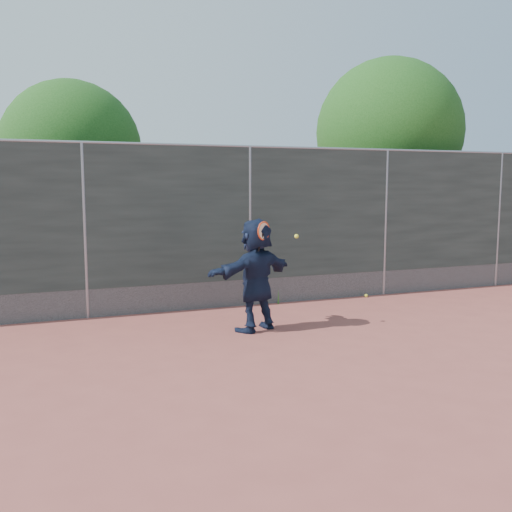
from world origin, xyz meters
name	(u,v)px	position (x,y,z in m)	size (l,w,h in m)	color
ground	(339,356)	(0.00, 0.00, 0.00)	(80.00, 80.00, 0.00)	#9E4C42
player	(256,275)	(-0.57, 1.69, 0.89)	(1.65, 0.53, 1.78)	#141E38
ball_ground	(366,296)	(2.49, 3.35, 0.03)	(0.07, 0.07, 0.07)	yellow
fence	(250,223)	(0.00, 3.50, 1.58)	(20.00, 0.06, 3.03)	#38423D
swing_action	(267,233)	(-0.46, 1.49, 1.57)	(0.74, 0.17, 0.51)	red
tree_right	(394,137)	(4.68, 5.75, 3.49)	(3.78, 3.60, 5.39)	#382314
tree_left	(79,155)	(-2.85, 6.55, 2.94)	(3.15, 3.00, 4.53)	#382314
weed_clump	(266,298)	(0.29, 3.38, 0.13)	(0.68, 0.07, 0.30)	#387226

